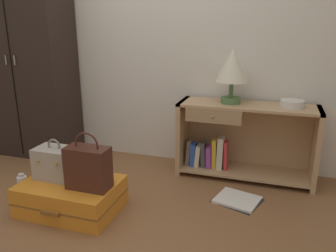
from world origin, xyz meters
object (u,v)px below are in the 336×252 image
(bowl, at_px, (292,104))
(bottle, at_px, (23,185))
(bookshelf, at_px, (240,140))
(open_book_on_floor, at_px, (237,200))
(train_case, at_px, (56,163))
(handbag, at_px, (88,167))
(table_lamp, at_px, (232,68))
(suitcase_large, at_px, (71,196))
(wardrobe, at_px, (27,58))

(bowl, bearing_deg, bottle, -155.93)
(bookshelf, xyz_separation_m, bottle, (-1.61, -0.91, -0.25))
(bowl, xyz_separation_m, open_book_on_floor, (-0.35, -0.47, -0.69))
(train_case, bearing_deg, bowl, 29.87)
(bowl, xyz_separation_m, handbag, (-1.32, -1.01, -0.32))
(bottle, bearing_deg, table_lamp, 30.76)
(suitcase_large, bearing_deg, open_book_on_floor, 23.66)
(bookshelf, bearing_deg, handbag, -131.88)
(bowl, relative_size, open_book_on_floor, 0.46)
(table_lamp, relative_size, handbag, 1.12)
(bowl, height_order, suitcase_large, bowl)
(open_book_on_floor, bearing_deg, suitcase_large, -156.34)
(bookshelf, xyz_separation_m, open_book_on_floor, (0.06, -0.48, -0.33))
(suitcase_large, bearing_deg, table_lamp, 44.33)
(bookshelf, bearing_deg, bottle, -150.46)
(bowl, xyz_separation_m, suitcase_large, (-1.51, -0.98, -0.59))
(wardrobe, distance_m, train_case, 1.44)
(wardrobe, distance_m, open_book_on_floor, 2.45)
(suitcase_large, distance_m, train_case, 0.27)
(bookshelf, height_order, bowl, bowl)
(wardrobe, height_order, bottle, wardrobe)
(train_case, bearing_deg, table_lamp, 39.64)
(bowl, bearing_deg, handbag, -142.60)
(table_lamp, bearing_deg, bowl, 0.02)
(table_lamp, bearing_deg, train_case, -140.36)
(wardrobe, relative_size, handbag, 4.88)
(train_case, xyz_separation_m, bottle, (-0.37, 0.04, -0.26))
(bookshelf, relative_size, table_lamp, 2.57)
(wardrobe, bearing_deg, bowl, 0.89)
(suitcase_large, height_order, train_case, train_case)
(bookshelf, xyz_separation_m, train_case, (-1.24, -0.95, 0.01))
(wardrobe, relative_size, table_lamp, 4.35)
(bookshelf, height_order, open_book_on_floor, bookshelf)
(table_lamp, relative_size, suitcase_large, 0.65)
(handbag, bearing_deg, train_case, 167.52)
(suitcase_large, xyz_separation_m, open_book_on_floor, (1.16, 0.51, -0.10))
(table_lamp, bearing_deg, wardrobe, -178.89)
(train_case, relative_size, bottle, 1.69)
(bottle, bearing_deg, train_case, -6.58)
(wardrobe, relative_size, open_book_on_floor, 4.88)
(handbag, bearing_deg, bottle, 170.69)
(bookshelf, distance_m, bowl, 0.55)
(bookshelf, xyz_separation_m, bowl, (0.41, -0.01, 0.36))
(bookshelf, xyz_separation_m, handbag, (-0.92, -1.02, 0.05))
(table_lamp, xyz_separation_m, open_book_on_floor, (0.15, -0.47, -0.96))
(table_lamp, bearing_deg, suitcase_large, -135.67)
(bookshelf, height_order, handbag, bookshelf)
(bookshelf, bearing_deg, suitcase_large, -137.97)
(suitcase_large, distance_m, open_book_on_floor, 1.27)
(bowl, bearing_deg, wardrobe, -179.11)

